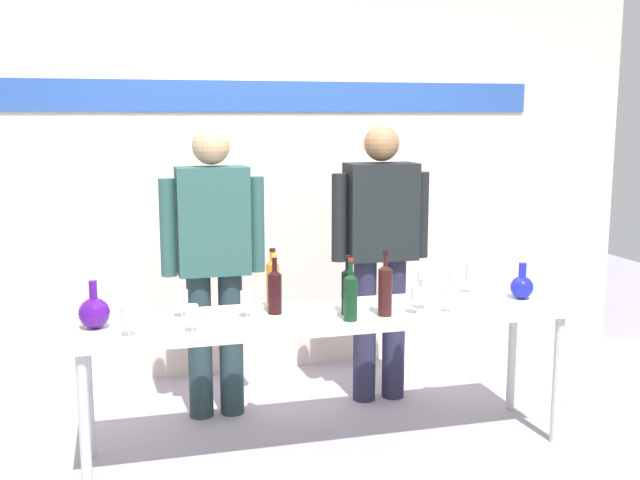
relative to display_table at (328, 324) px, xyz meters
The scene contains 22 objects.
ground_plane 0.68m from the display_table, ahead, with size 10.00×10.00×0.00m, color #9E96A4.
back_wall 1.62m from the display_table, 90.00° to the left, with size 5.28×0.11×3.00m.
display_table is the anchor object (origin of this frame).
decanter_blue_left 1.16m from the display_table, behind, with size 0.15×0.15×0.23m.
decanter_blue_right 1.13m from the display_table, ahead, with size 0.13×0.13×0.20m.
presenter_left 0.85m from the display_table, 129.23° to the left, with size 0.59×0.22×1.69m.
presenter_right 0.85m from the display_table, 50.77° to the left, with size 0.61×0.22×1.69m.
wine_bottle_0 0.27m from the display_table, 68.79° to the right, with size 0.07×0.07×0.31m.
wine_bottle_1 0.33m from the display_table, 169.07° to the left, with size 0.07×0.07×0.31m.
wine_bottle_2 0.36m from the display_table, 26.32° to the right, with size 0.07×0.07×0.34m.
wine_bottle_3 0.22m from the display_table, 31.74° to the right, with size 0.07×0.07×0.31m.
wine_bottle_4 0.36m from the display_table, 148.42° to the left, with size 0.07×0.07×0.32m.
wine_glass_left_0 0.75m from the display_table, 164.98° to the right, with size 0.06×0.06×0.14m.
wine_glass_left_1 0.76m from the display_table, behind, with size 0.07×0.07×0.14m.
wine_glass_left_2 1.03m from the display_table, 169.30° to the right, with size 0.07×0.07×0.14m.
wine_glass_left_3 0.45m from the display_table, behind, with size 0.06×0.06×0.14m.
wine_glass_right_0 0.78m from the display_table, ahead, with size 0.06×0.06×0.15m.
wine_glass_right_1 0.69m from the display_table, 20.21° to the left, with size 0.07×0.07×0.14m.
wine_glass_right_2 0.65m from the display_table, 15.63° to the right, with size 0.06×0.06×0.13m.
wine_glass_right_3 0.54m from the display_table, ahead, with size 0.07×0.07×0.17m.
wine_glass_right_4 0.48m from the display_table, 18.75° to the right, with size 0.06×0.06×0.14m.
wine_glass_right_5 0.94m from the display_table, 11.93° to the left, with size 0.07×0.07×0.17m.
Camera 1 is at (-1.02, -3.65, 1.75)m, focal length 42.48 mm.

